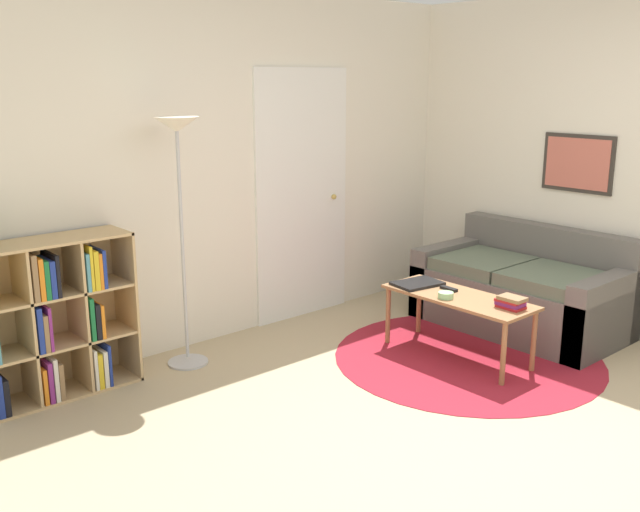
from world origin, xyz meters
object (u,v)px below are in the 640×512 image
floor_lamp (178,163)px  bowl (446,295)px  couch (525,292)px  laptop (417,283)px  bookshelf (45,322)px  coffee_table (458,302)px

floor_lamp → bowl: 2.04m
couch → bowl: 1.07m
laptop → bowl: (-0.10, -0.35, 0.01)m
laptop → floor_lamp: bearing=152.1°
bookshelf → laptop: bookshelf is taller
bookshelf → floor_lamp: floor_lamp is taller
floor_lamp → couch: 2.92m
bowl → coffee_table: bearing=-9.8°
floor_lamp → bowl: (1.40, -1.15, -0.93)m
couch → laptop: couch is taller
floor_lamp → laptop: bearing=-27.9°
bowl → floor_lamp: bearing=140.7°
couch → bowl: (-1.05, -0.03, 0.20)m
floor_lamp → couch: size_ratio=1.09×
bookshelf → bowl: bookshelf is taller
bookshelf → laptop: bearing=-20.5°
floor_lamp → coffee_table: bearing=-37.5°
coffee_table → laptop: (-0.02, 0.37, 0.06)m
coffee_table → bowl: (-0.12, 0.02, 0.07)m
couch → bowl: size_ratio=14.44×
bookshelf → coffee_table: bearing=-27.6°
coffee_table → bowl: bearing=170.2°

